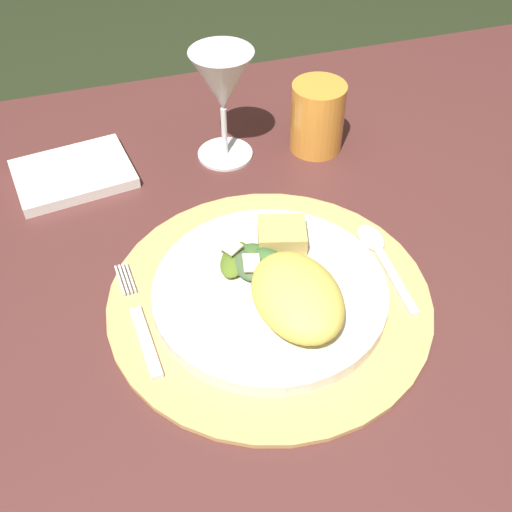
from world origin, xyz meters
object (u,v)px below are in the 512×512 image
at_px(spoon, 378,251).
at_px(amber_tumbler, 317,117).
at_px(dining_table, 301,362).
at_px(fork, 140,323).
at_px(wine_glass, 222,85).
at_px(napkin, 73,174).
at_px(dinner_plate, 270,292).

bearing_deg(spoon, amber_tumbler, 88.19).
height_order(dining_table, fork, fork).
distance_m(spoon, amber_tumbler, 0.23).
relative_size(wine_glass, amber_tumbler, 1.60).
bearing_deg(napkin, spoon, -37.73).
relative_size(dinner_plate, napkin, 1.70).
bearing_deg(amber_tumbler, dining_table, -112.55).
bearing_deg(dining_table, spoon, 4.77).
xyz_separation_m(dining_table, fork, (-0.19, -0.02, 0.17)).
xyz_separation_m(dining_table, dinner_plate, (-0.05, -0.02, 0.18)).
bearing_deg(fork, dinner_plate, -1.29).
bearing_deg(napkin, amber_tumbler, -4.47).
distance_m(fork, wine_glass, 0.33).
relative_size(fork, napkin, 1.09).
height_order(spoon, amber_tumbler, amber_tumbler).
relative_size(dinner_plate, amber_tumbler, 2.63).
distance_m(fork, amber_tumbler, 0.38).
height_order(dining_table, dinner_plate, dinner_plate).
height_order(dining_table, amber_tumbler, amber_tumbler).
xyz_separation_m(fork, wine_glass, (0.16, 0.26, 0.10)).
distance_m(dining_table, fork, 0.26).
bearing_deg(spoon, fork, -174.85).
bearing_deg(napkin, dinner_plate, -56.85).
distance_m(fork, spoon, 0.28).
relative_size(dining_table, amber_tumbler, 12.01).
xyz_separation_m(napkin, amber_tumbler, (0.33, -0.03, 0.04)).
distance_m(napkin, amber_tumbler, 0.33).
relative_size(dinner_plate, fork, 1.57).
relative_size(spoon, napkin, 0.98).
height_order(spoon, napkin, napkin).
bearing_deg(spoon, wine_glass, 116.15).
bearing_deg(amber_tumbler, fork, -139.15).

